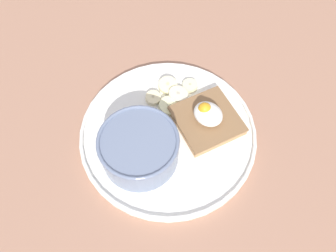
% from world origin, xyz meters
% --- Properties ---
extents(ground_plane, '(1.20, 1.20, 0.02)m').
position_xyz_m(ground_plane, '(0.00, 0.00, 0.01)').
color(ground_plane, '#A3735A').
rests_on(ground_plane, ground).
extents(plate, '(0.30, 0.30, 0.02)m').
position_xyz_m(plate, '(0.00, 0.00, 0.03)').
color(plate, white).
rests_on(plate, ground_plane).
extents(oatmeal_bowl, '(0.12, 0.12, 0.06)m').
position_xyz_m(oatmeal_bowl, '(0.00, -0.06, 0.06)').
color(oatmeal_bowl, slate).
rests_on(oatmeal_bowl, plate).
extents(toast_slice, '(0.13, 0.13, 0.02)m').
position_xyz_m(toast_slice, '(0.03, 0.06, 0.04)').
color(toast_slice, olive).
rests_on(toast_slice, plate).
extents(poached_egg, '(0.05, 0.04, 0.03)m').
position_xyz_m(poached_egg, '(0.03, 0.06, 0.06)').
color(poached_egg, white).
rests_on(poached_egg, toast_slice).
extents(banana_slice_front, '(0.05, 0.05, 0.02)m').
position_xyz_m(banana_slice_front, '(-0.04, 0.06, 0.04)').
color(banana_slice_front, '#F1E5C2').
rests_on(banana_slice_front, plate).
extents(banana_slice_left, '(0.05, 0.05, 0.02)m').
position_xyz_m(banana_slice_left, '(-0.07, 0.07, 0.04)').
color(banana_slice_left, beige).
rests_on(banana_slice_left, plate).
extents(banana_slice_back, '(0.05, 0.05, 0.02)m').
position_xyz_m(banana_slice_back, '(-0.03, 0.03, 0.04)').
color(banana_slice_back, beige).
rests_on(banana_slice_back, plate).
extents(banana_slice_right, '(0.03, 0.03, 0.01)m').
position_xyz_m(banana_slice_right, '(-0.06, 0.03, 0.04)').
color(banana_slice_right, beige).
rests_on(banana_slice_right, plate).
extents(banana_slice_inner, '(0.03, 0.04, 0.01)m').
position_xyz_m(banana_slice_inner, '(-0.04, 0.09, 0.03)').
color(banana_slice_inner, beige).
rests_on(banana_slice_inner, plate).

